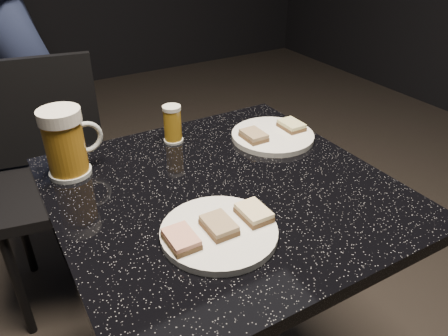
% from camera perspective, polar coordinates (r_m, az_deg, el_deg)
% --- Properties ---
extents(plate_large, '(0.22, 0.22, 0.01)m').
position_cam_1_polar(plate_large, '(0.82, -0.66, -8.40)').
color(plate_large, white).
rests_on(plate_large, table).
extents(plate_small, '(0.22, 0.22, 0.01)m').
position_cam_1_polar(plate_small, '(1.16, 6.37, 4.19)').
color(plate_small, white).
rests_on(plate_small, table).
extents(table, '(0.70, 0.70, 0.75)m').
position_cam_1_polar(table, '(1.10, 0.00, -13.19)').
color(table, black).
rests_on(table, floor).
extents(beer_mug, '(0.14, 0.09, 0.16)m').
position_cam_1_polar(beer_mug, '(1.02, -19.95, 3.16)').
color(beer_mug, silver).
rests_on(beer_mug, table).
extents(beer_tumbler, '(0.05, 0.05, 0.10)m').
position_cam_1_polar(beer_tumbler, '(1.13, -6.74, 5.71)').
color(beer_tumbler, silver).
rests_on(beer_tumbler, table).
extents(chair, '(0.44, 0.44, 0.86)m').
position_cam_1_polar(chair, '(1.62, -21.57, -0.24)').
color(chair, black).
rests_on(chair, floor).
extents(canapes_on_plate_large, '(0.20, 0.07, 0.02)m').
position_cam_1_polar(canapes_on_plate_large, '(0.80, -0.67, -7.50)').
color(canapes_on_plate_large, '#4C3521').
rests_on(canapes_on_plate_large, plate_large).
extents(canapes_on_plate_small, '(0.17, 0.07, 0.02)m').
position_cam_1_polar(canapes_on_plate_small, '(1.15, 6.42, 4.92)').
color(canapes_on_plate_small, '#4C3521').
rests_on(canapes_on_plate_small, plate_small).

